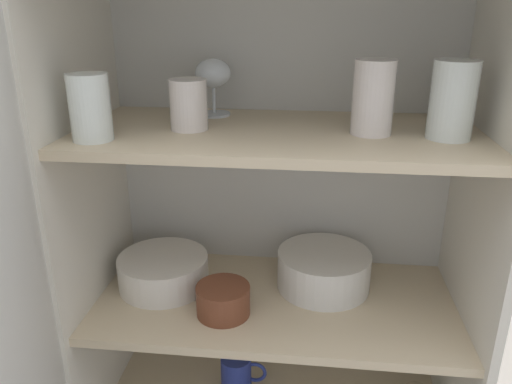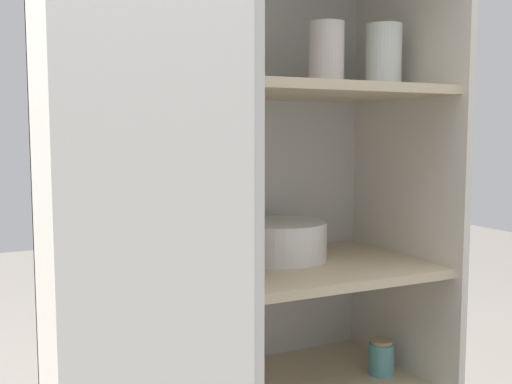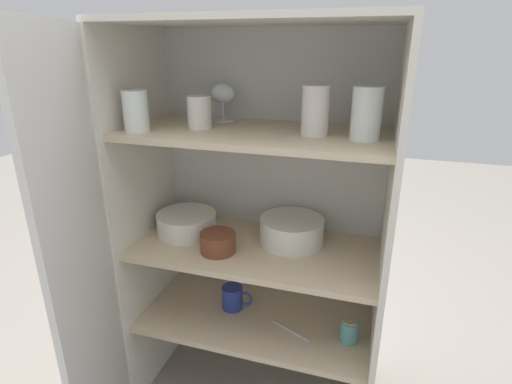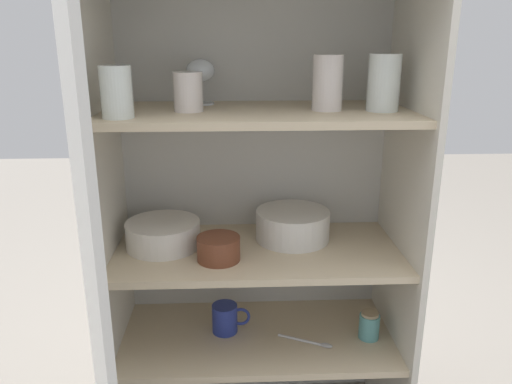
% 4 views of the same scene
% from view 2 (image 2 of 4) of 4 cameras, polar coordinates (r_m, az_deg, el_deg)
% --- Properties ---
extents(cupboard_back_panel, '(0.85, 0.02, 1.33)m').
position_cam_2_polar(cupboard_back_panel, '(1.50, -3.91, -4.38)').
color(cupboard_back_panel, silver).
rests_on(cupboard_back_panel, ground_plane).
extents(cupboard_side_left, '(0.02, 0.43, 1.33)m').
position_cam_2_polar(cupboard_side_left, '(1.20, -19.06, -7.20)').
color(cupboard_side_left, silver).
rests_on(cupboard_side_left, ground_plane).
extents(cupboard_side_right, '(0.02, 0.43, 1.33)m').
position_cam_2_polar(cupboard_side_right, '(1.53, 13.72, -4.30)').
color(cupboard_side_right, silver).
rests_on(cupboard_side_right, ground_plane).
extents(shelf_board_middle, '(0.82, 0.39, 0.02)m').
position_cam_2_polar(shelf_board_middle, '(1.32, -0.58, -7.80)').
color(shelf_board_middle, beige).
extents(shelf_board_upper, '(0.82, 0.39, 0.02)m').
position_cam_2_polar(shelf_board_upper, '(1.29, -0.60, 9.73)').
color(shelf_board_upper, beige).
extents(cupboard_door, '(0.17, 0.40, 1.33)m').
position_cam_2_polar(cupboard_door, '(0.82, -10.85, -12.99)').
color(cupboard_door, silver).
rests_on(cupboard_door, ground_plane).
extents(tumbler_glass_0, '(0.08, 0.08, 0.15)m').
position_cam_2_polar(tumbler_glass_0, '(1.44, 12.05, 12.49)').
color(tumbler_glass_0, white).
rests_on(tumbler_glass_0, shelf_board_upper).
extents(tumbler_glass_1, '(0.08, 0.08, 0.12)m').
position_cam_2_polar(tumbler_glass_1, '(1.08, -14.81, 14.17)').
color(tumbler_glass_1, white).
rests_on(tumbler_glass_1, shelf_board_upper).
extents(tumbler_glass_2, '(0.08, 0.08, 0.10)m').
position_cam_2_polar(tumbler_glass_2, '(1.22, -8.15, 12.79)').
color(tumbler_glass_2, silver).
rests_on(tumbler_glass_2, shelf_board_upper).
extents(tumbler_glass_3, '(0.08, 0.08, 0.14)m').
position_cam_2_polar(tumbler_glass_3, '(1.37, 6.72, 12.85)').
color(tumbler_glass_3, silver).
rests_on(tumbler_glass_3, shelf_board_upper).
extents(wine_glass_0, '(0.08, 0.08, 0.13)m').
position_cam_2_polar(wine_glass_0, '(1.36, -8.94, 13.64)').
color(wine_glass_0, white).
rests_on(wine_glass_0, shelf_board_upper).
extents(plate_stack_white, '(0.22, 0.22, 0.09)m').
position_cam_2_polar(plate_stack_white, '(1.42, 2.32, -4.62)').
color(plate_stack_white, silver).
rests_on(plate_stack_white, shelf_board_middle).
extents(mixing_bowl_large, '(0.21, 0.21, 0.08)m').
position_cam_2_polar(mixing_bowl_large, '(1.25, -12.57, -6.32)').
color(mixing_bowl_large, silver).
rests_on(mixing_bowl_large, shelf_board_middle).
extents(serving_bowl_small, '(0.12, 0.12, 0.07)m').
position_cam_2_polar(serving_bowl_small, '(1.21, -3.87, -6.85)').
color(serving_bowl_small, brown).
rests_on(serving_bowl_small, shelf_board_middle).
extents(coffee_mug_primary, '(0.12, 0.08, 0.09)m').
position_cam_2_polar(coffee_mug_primary, '(1.38, -4.76, -17.37)').
color(coffee_mug_primary, '#283893').
rests_on(coffee_mug_primary, shelf_board_lower).
extents(storage_jar, '(0.06, 0.06, 0.08)m').
position_cam_2_polar(storage_jar, '(1.54, 11.83, -15.16)').
color(storage_jar, '#5BA3A8').
rests_on(storage_jar, shelf_board_lower).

